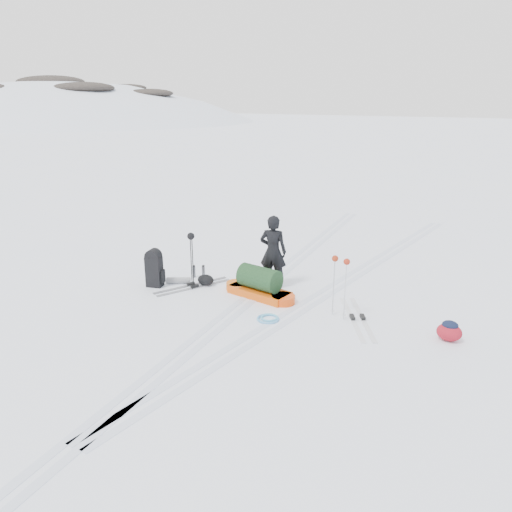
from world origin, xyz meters
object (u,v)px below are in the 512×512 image
(pulk_sled, at_px, (260,285))
(ski_poles_black, at_px, (191,243))
(skier, at_px, (273,252))
(expedition_rucksack, at_px, (157,269))

(pulk_sled, bearing_deg, ski_poles_black, -158.02)
(pulk_sled, relative_size, ski_poles_black, 1.38)
(skier, height_order, expedition_rucksack, skier)
(skier, bearing_deg, expedition_rucksack, 15.64)
(pulk_sled, distance_m, expedition_rucksack, 2.38)
(pulk_sled, bearing_deg, expedition_rucksack, -157.09)
(skier, distance_m, ski_poles_black, 1.81)
(ski_poles_black, bearing_deg, pulk_sled, 37.38)
(skier, bearing_deg, ski_poles_black, 21.25)
(skier, xyz_separation_m, expedition_rucksack, (-2.30, -1.19, -0.42))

